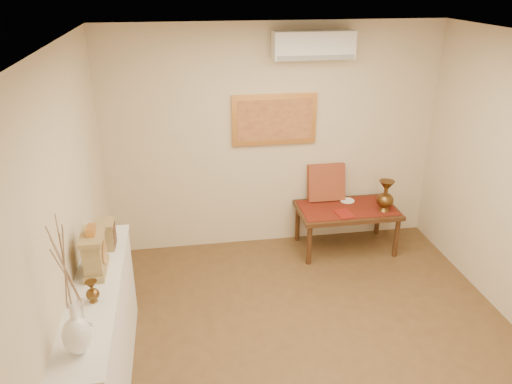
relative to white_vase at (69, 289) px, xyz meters
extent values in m
plane|color=brown|center=(1.82, 0.73, -1.45)|extent=(4.50, 4.50, 0.00)
plane|color=white|center=(1.82, 0.73, 1.25)|extent=(4.50, 4.50, 0.00)
cube|color=beige|center=(1.82, 2.98, -0.10)|extent=(4.00, 0.02, 2.70)
cube|color=beige|center=(-0.18, 0.73, -0.10)|extent=(0.02, 4.50, 2.70)
cube|color=maroon|center=(2.67, 2.61, -0.90)|extent=(1.14, 0.59, 0.01)
cylinder|color=white|center=(2.73, 2.79, -0.89)|extent=(0.18, 0.18, 0.01)
cube|color=maroon|center=(2.58, 2.44, -0.89)|extent=(0.21, 0.27, 0.01)
cube|color=maroon|center=(2.48, 2.89, -0.66)|extent=(0.46, 0.19, 0.47)
cube|color=white|center=(0.00, 0.73, -0.98)|extent=(0.35, 2.00, 0.95)
cube|color=white|center=(0.00, 0.73, -0.49)|extent=(0.37, 2.02, 0.03)
cube|color=#9F8651|center=(-0.01, 0.94, -0.45)|extent=(0.16, 0.36, 0.05)
cube|color=#9F8651|center=(-0.01, 0.94, -0.30)|extent=(0.14, 0.30, 0.25)
cylinder|color=beige|center=(0.06, 0.94, -0.30)|extent=(0.01, 0.17, 0.17)
cylinder|color=#DE9547|center=(0.07, 0.94, -0.30)|extent=(0.01, 0.19, 0.19)
cube|color=#9F8651|center=(-0.01, 0.94, -0.15)|extent=(0.17, 0.34, 0.04)
cube|color=#DE9547|center=(-0.01, 0.94, -0.10)|extent=(0.06, 0.11, 0.07)
cube|color=#9F8651|center=(0.02, 1.33, -0.36)|extent=(0.15, 0.20, 0.22)
cube|color=#432614|center=(0.10, 1.33, -0.41)|extent=(0.01, 0.17, 0.09)
cube|color=#432614|center=(0.10, 1.33, -0.31)|extent=(0.01, 0.17, 0.09)
cube|color=#9F8651|center=(0.02, 1.33, -0.24)|extent=(0.16, 0.21, 0.02)
cube|color=#432614|center=(2.67, 2.61, -0.93)|extent=(1.20, 0.70, 0.05)
cylinder|color=#432614|center=(2.13, 2.32, -1.20)|extent=(0.06, 0.06, 0.50)
cylinder|color=#432614|center=(3.21, 2.32, -1.20)|extent=(0.06, 0.06, 0.50)
cylinder|color=#432614|center=(2.13, 2.90, -1.20)|extent=(0.06, 0.06, 0.50)
cylinder|color=#432614|center=(3.21, 2.90, -1.20)|extent=(0.06, 0.06, 0.50)
cube|color=#DE9547|center=(1.82, 2.95, 0.15)|extent=(1.00, 0.05, 0.60)
cube|color=#BC7541|center=(1.82, 2.92, 0.15)|extent=(0.88, 0.01, 0.48)
cube|color=white|center=(2.22, 2.85, 1.00)|extent=(0.90, 0.24, 0.30)
cube|color=gray|center=(2.22, 2.73, 0.88)|extent=(0.86, 0.02, 0.05)
camera|label=1|loc=(0.70, -2.61, 1.71)|focal=35.00mm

